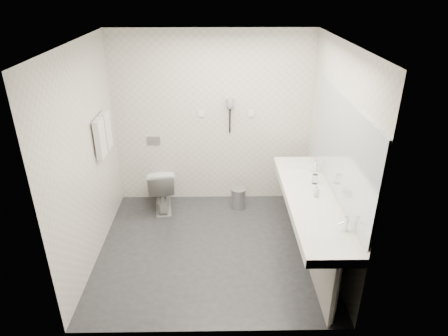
{
  "coord_description": "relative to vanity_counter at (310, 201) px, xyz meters",
  "views": [
    {
      "loc": [
        0.08,
        -4.05,
        3.09
      ],
      "look_at": [
        0.15,
        0.15,
        1.05
      ],
      "focal_mm": 31.74,
      "sensor_mm": 36.0,
      "label": 1
    }
  ],
  "objects": [
    {
      "name": "basin_far",
      "position": [
        0.0,
        0.65,
        0.04
      ],
      "size": [
        0.4,
        0.31,
        0.05
      ],
      "primitive_type": "ellipsoid",
      "color": "white",
      "rests_on": "vanity_counter"
    },
    {
      "name": "basin_near",
      "position": [
        0.0,
        -0.65,
        0.04
      ],
      "size": [
        0.4,
        0.31,
        0.05
      ],
      "primitive_type": "ellipsoid",
      "color": "white",
      "rests_on": "vanity_counter"
    },
    {
      "name": "vanity_post_far",
      "position": [
        0.05,
        1.04,
        -0.42
      ],
      "size": [
        0.06,
        0.06,
        0.75
      ],
      "primitive_type": "cylinder",
      "color": "silver",
      "rests_on": "floor"
    },
    {
      "name": "dryer_cord",
      "position": [
        -0.88,
        1.46,
        0.45
      ],
      "size": [
        0.02,
        0.02,
        0.35
      ],
      "primitive_type": "cylinder",
      "color": "black",
      "rests_on": "dryer_cradle"
    },
    {
      "name": "towel_near",
      "position": [
        -2.46,
        0.61,
        0.53
      ],
      "size": [
        0.07,
        0.24,
        0.48
      ],
      "primitive_type": "cube",
      "color": "silver",
      "rests_on": "towel_rail"
    },
    {
      "name": "vanity_post_near",
      "position": [
        0.05,
        -1.04,
        -0.42
      ],
      "size": [
        0.06,
        0.06,
        0.75
      ],
      "primitive_type": "cylinder",
      "color": "silver",
      "rests_on": "floor"
    },
    {
      "name": "switch_plate_b",
      "position": [
        -0.57,
        1.49,
        0.55
      ],
      "size": [
        0.09,
        0.02,
        0.09
      ],
      "primitive_type": "cube",
      "color": "white",
      "rests_on": "wall_back"
    },
    {
      "name": "towel_far",
      "position": [
        -2.46,
        0.89,
        0.53
      ],
      "size": [
        0.07,
        0.24,
        0.48
      ],
      "primitive_type": "cube",
      "color": "silver",
      "rests_on": "towel_rail"
    },
    {
      "name": "vanity_panel",
      "position": [
        0.02,
        0.0,
        -0.42
      ],
      "size": [
        0.03,
        2.15,
        0.75
      ],
      "primitive_type": "cube",
      "color": "gray",
      "rests_on": "floor"
    },
    {
      "name": "vanity_counter",
      "position": [
        0.0,
        0.0,
        0.0
      ],
      "size": [
        0.55,
        2.2,
        0.1
      ],
      "primitive_type": "cube",
      "color": "silver",
      "rests_on": "floor"
    },
    {
      "name": "glass_left",
      "position": [
        0.11,
        0.32,
        0.11
      ],
      "size": [
        0.08,
        0.08,
        0.12
      ],
      "primitive_type": "cylinder",
      "rotation": [
        0.0,
        0.0,
        0.34
      ],
      "color": "silver",
      "rests_on": "vanity_counter"
    },
    {
      "name": "mirror",
      "position": [
        0.26,
        0.0,
        0.65
      ],
      "size": [
        0.02,
        2.2,
        1.05
      ],
      "primitive_type": "cube",
      "color": "#B2BCC6",
      "rests_on": "wall_right"
    },
    {
      "name": "flush_plate",
      "position": [
        -1.98,
        1.49,
        0.15
      ],
      "size": [
        0.18,
        0.02,
        0.12
      ],
      "primitive_type": "cube",
      "color": "#B2B5BA",
      "rests_on": "wall_back"
    },
    {
      "name": "bin_lid",
      "position": [
        -0.75,
        1.17,
        -0.5
      ],
      "size": [
        0.21,
        0.21,
        0.02
      ],
      "primitive_type": "cylinder",
      "color": "#B2B5BA",
      "rests_on": "pedal_bin"
    },
    {
      "name": "ceiling",
      "position": [
        -1.12,
        0.2,
        1.7
      ],
      "size": [
        2.8,
        2.8,
        0.0
      ],
      "primitive_type": "plane",
      "rotation": [
        3.14,
        0.0,
        0.0
      ],
      "color": "silver",
      "rests_on": "wall_back"
    },
    {
      "name": "dryer_barrel",
      "position": [
        -0.88,
        1.4,
        0.73
      ],
      "size": [
        0.08,
        0.14,
        0.08
      ],
      "primitive_type": "cylinder",
      "rotation": [
        1.57,
        0.0,
        0.0
      ],
      "color": "gray",
      "rests_on": "dryer_cradle"
    },
    {
      "name": "wall_left",
      "position": [
        -2.52,
        0.2,
        0.45
      ],
      "size": [
        0.0,
        2.6,
        2.6
      ],
      "primitive_type": "plane",
      "rotation": [
        1.57,
        0.0,
        1.57
      ],
      "color": "beige",
      "rests_on": "floor"
    },
    {
      "name": "switch_plate_a",
      "position": [
        -1.27,
        1.49,
        0.55
      ],
      "size": [
        0.09,
        0.02,
        0.09
      ],
      "primitive_type": "cube",
      "color": "white",
      "rests_on": "wall_back"
    },
    {
      "name": "wall_front",
      "position": [
        -1.12,
        -1.1,
        0.45
      ],
      "size": [
        2.8,
        0.0,
        2.8
      ],
      "primitive_type": "plane",
      "rotation": [
        -1.57,
        0.0,
        0.0
      ],
      "color": "beige",
      "rests_on": "floor"
    },
    {
      "name": "soap_bottle_b",
      "position": [
        0.08,
        0.09,
        0.1
      ],
      "size": [
        0.1,
        0.1,
        0.09
      ],
      "primitive_type": "imported",
      "rotation": [
        0.0,
        0.0,
        -0.96
      ],
      "color": "beige",
      "rests_on": "vanity_counter"
    },
    {
      "name": "soap_bottle_a",
      "position": [
        0.05,
        0.0,
        0.1
      ],
      "size": [
        0.05,
        0.05,
        0.1
      ],
      "primitive_type": "imported",
      "rotation": [
        0.0,
        0.0,
        0.19
      ],
      "color": "beige",
      "rests_on": "vanity_counter"
    },
    {
      "name": "toilet",
      "position": [
        -1.87,
        1.19,
        -0.46
      ],
      "size": [
        0.47,
        0.72,
        0.68
      ],
      "primitive_type": "imported",
      "rotation": [
        0.0,
        0.0,
        3.28
      ],
      "color": "white",
      "rests_on": "floor"
    },
    {
      "name": "floor",
      "position": [
        -1.12,
        0.2,
        -0.8
      ],
      "size": [
        2.8,
        2.8,
        0.0
      ],
      "primitive_type": "plane",
      "color": "#252629",
      "rests_on": "ground"
    },
    {
      "name": "pedal_bin",
      "position": [
        -0.75,
        1.17,
        -0.65
      ],
      "size": [
        0.26,
        0.26,
        0.3
      ],
      "primitive_type": "cylinder",
      "rotation": [
        0.0,
        0.0,
        0.3
      ],
      "color": "#B2B5BA",
      "rests_on": "floor"
    },
    {
      "name": "wall_right",
      "position": [
        0.27,
        0.2,
        0.45
      ],
      "size": [
        0.0,
        2.6,
        2.6
      ],
      "primitive_type": "plane",
      "rotation": [
        1.57,
        0.0,
        -1.57
      ],
      "color": "beige",
      "rests_on": "floor"
    },
    {
      "name": "dryer_cradle",
      "position": [
        -0.88,
        1.47,
        0.7
      ],
      "size": [
        0.1,
        0.04,
        0.14
      ],
      "primitive_type": "cube",
      "color": "gray",
      "rests_on": "wall_back"
    },
    {
      "name": "towel_rail",
      "position": [
        -2.47,
        0.75,
        0.75
      ],
      "size": [
        0.02,
        0.62,
        0.02
      ],
      "primitive_type": "cylinder",
      "rotation": [
        1.57,
        0.0,
        0.0
      ],
      "color": "silver",
      "rests_on": "wall_left"
    },
    {
      "name": "faucet_near",
      "position": [
        0.19,
        -0.65,
        0.12
      ],
      "size": [
        0.04,
        0.04,
        0.15
      ],
      "primitive_type": "cylinder",
      "color": "silver",
      "rests_on": "vanity_counter"
    },
    {
      "name": "faucet_far",
      "position": [
        0.19,
        0.65,
        0.12
      ],
      "size": [
        0.04,
        0.04,
        0.15
      ],
      "primitive_type": "cylinder",
      "color": "silver",
      "rests_on": "vanity_counter"
    },
    {
      "name": "wall_back",
      "position": [
        -1.12,
        1.5,
        0.45
      ],
      "size": [
        2.8,
        0.0,
        2.8
      ],
      "primitive_type": "plane",
      "rotation": [
        1.57,
        0.0,
        0.0
      ],
      "color": "beige",
      "rests_on": "floor"
    }
  ]
}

